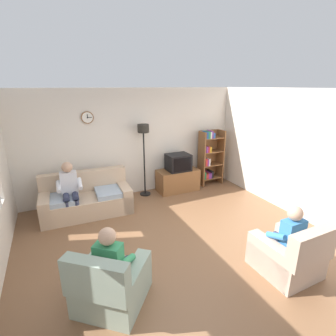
{
  "coord_description": "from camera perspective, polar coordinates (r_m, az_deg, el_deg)",
  "views": [
    {
      "loc": [
        -1.88,
        -3.5,
        2.75
      ],
      "look_at": [
        0.26,
        1.1,
        1.09
      ],
      "focal_mm": 27.14,
      "sensor_mm": 36.0,
      "label": 1
    }
  ],
  "objects": [
    {
      "name": "tv",
      "position": [
        6.74,
        2.33,
        1.29
      ],
      "size": [
        0.6,
        0.49,
        0.44
      ],
      "color": "black",
      "rests_on": "tv_stand"
    },
    {
      "name": "back_wall_assembly",
      "position": [
        6.59,
        -7.83,
        5.68
      ],
      "size": [
        6.2,
        0.17,
        2.7
      ],
      "color": "silver",
      "rests_on": "ground_plane"
    },
    {
      "name": "ground_plane",
      "position": [
        4.84,
        2.84,
        -16.59
      ],
      "size": [
        12.0,
        12.0,
        0.0
      ],
      "primitive_type": "plane",
      "color": "brown"
    },
    {
      "name": "tv_stand",
      "position": [
        6.93,
        2.18,
        -2.71
      ],
      "size": [
        1.1,
        0.56,
        0.58
      ],
      "color": "brown",
      "rests_on": "ground_plane"
    },
    {
      "name": "right_wall",
      "position": [
        6.06,
        27.79,
        2.62
      ],
      "size": [
        0.12,
        5.8,
        2.7
      ],
      "primitive_type": "cube",
      "color": "silver",
      "rests_on": "ground_plane"
    },
    {
      "name": "bookshelf",
      "position": [
        7.33,
        9.22,
        2.46
      ],
      "size": [
        0.68,
        0.36,
        1.57
      ],
      "color": "brown",
      "rests_on": "ground_plane"
    },
    {
      "name": "couch",
      "position": [
        6.0,
        -17.77,
        -6.82
      ],
      "size": [
        1.93,
        0.95,
        0.9
      ],
      "color": "tan",
      "rests_on": "ground_plane"
    },
    {
      "name": "person_on_couch",
      "position": [
        5.73,
        -21.22,
        -4.19
      ],
      "size": [
        0.52,
        0.55,
        1.24
      ],
      "color": "silver",
      "rests_on": "ground_plane"
    },
    {
      "name": "person_in_left_armchair",
      "position": [
        3.55,
        -12.32,
        -19.53
      ],
      "size": [
        0.63,
        0.64,
        1.12
      ],
      "color": "#338C59",
      "rests_on": "ground_plane"
    },
    {
      "name": "floor_lamp",
      "position": [
        6.34,
        -5.5,
        6.18
      ],
      "size": [
        0.28,
        0.28,
        1.85
      ],
      "color": "black",
      "rests_on": "ground_plane"
    },
    {
      "name": "person_in_right_armchair",
      "position": [
        4.34,
        25.01,
        -13.45
      ],
      "size": [
        0.51,
        0.54,
        1.12
      ],
      "color": "#3372B2",
      "rests_on": "ground_plane"
    },
    {
      "name": "armchair_near_window",
      "position": [
        3.69,
        -12.64,
        -24.2
      ],
      "size": [
        1.18,
        1.19,
        0.9
      ],
      "color": "gray",
      "rests_on": "ground_plane"
    },
    {
      "name": "armchair_near_bookshelf",
      "position": [
        4.46,
        25.36,
        -17.4
      ],
      "size": [
        0.81,
        0.89,
        0.9
      ],
      "color": "tan",
      "rests_on": "ground_plane"
    }
  ]
}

